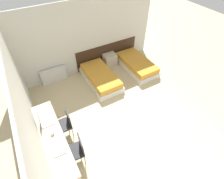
{
  "coord_description": "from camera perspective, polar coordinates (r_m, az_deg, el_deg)",
  "views": [
    {
      "loc": [
        -1.96,
        -0.93,
        4.46
      ],
      "look_at": [
        0.0,
        2.52,
        0.55
      ],
      "focal_mm": 28.0,
      "sensor_mm": 36.0,
      "label": 1
    }
  ],
  "objects": [
    {
      "name": "ground_plane",
      "position": [
        4.96,
        15.85,
        -22.88
      ],
      "size": [
        20.0,
        20.0,
        0.0
      ],
      "primitive_type": "plane",
      "color": "beige"
    },
    {
      "name": "nightstand",
      "position": [
        7.34,
        -0.69,
        9.65
      ],
      "size": [
        0.51,
        0.39,
        0.52
      ],
      "color": "beige",
      "rests_on": "ground_plane"
    },
    {
      "name": "radiator",
      "position": [
        6.86,
        -18.45,
        4.48
      ],
      "size": [
        0.93,
        0.12,
        0.58
      ],
      "color": "silver",
      "rests_on": "ground_plane"
    },
    {
      "name": "open_notebook",
      "position": [
        4.25,
        -16.96,
        -18.81
      ],
      "size": [
        0.27,
        0.22,
        0.02
      ],
      "rotation": [
        0.0,
        0.0,
        -0.03
      ],
      "color": "#236B3D",
      "rests_on": "desk"
    },
    {
      "name": "chair_near_notebook",
      "position": [
        4.5,
        -11.59,
        -18.64
      ],
      "size": [
        0.47,
        0.47,
        0.89
      ],
      "rotation": [
        0.0,
        0.0,
        -0.09
      ],
      "color": "#232328",
      "rests_on": "ground_plane"
    },
    {
      "name": "headboard_panel",
      "position": [
        7.41,
        -1.58,
        11.61
      ],
      "size": [
        2.7,
        0.03,
        0.86
      ],
      "color": "#382316",
      "rests_on": "ground_plane"
    },
    {
      "name": "wall_left",
      "position": [
        4.49,
        -26.15,
        -5.15
      ],
      "size": [
        0.05,
        5.58,
        2.7
      ],
      "color": "silver",
      "rests_on": "ground_plane"
    },
    {
      "name": "desk",
      "position": [
        4.63,
        -18.41,
        -15.38
      ],
      "size": [
        0.51,
        2.32,
        0.77
      ],
      "color": "#C6B28E",
      "rests_on": "ground_plane"
    },
    {
      "name": "chair_near_laptop",
      "position": [
        4.97,
        -15.25,
        -10.56
      ],
      "size": [
        0.44,
        0.44,
        0.89
      ],
      "rotation": [
        0.0,
        0.0,
        -0.02
      ],
      "color": "#232328",
      "rests_on": "ground_plane"
    },
    {
      "name": "wall_back",
      "position": [
        6.64,
        -9.31,
        16.1
      ],
      "size": [
        5.75,
        0.05,
        2.7
      ],
      "color": "silver",
      "rests_on": "ground_plane"
    },
    {
      "name": "bed_near_window",
      "position": [
        6.55,
        -3.8,
        3.91
      ],
      "size": [
        0.96,
        1.88,
        0.41
      ],
      "color": "silver",
      "rests_on": "ground_plane"
    },
    {
      "name": "laptop",
      "position": [
        4.7,
        -21.08,
        -10.04
      ],
      "size": [
        0.34,
        0.22,
        0.35
      ],
      "rotation": [
        0.0,
        0.0,
        -0.01
      ],
      "color": "silver",
      "rests_on": "desk"
    },
    {
      "name": "mug",
      "position": [
        4.5,
        -18.93,
        -13.21
      ],
      "size": [
        0.08,
        0.08,
        0.09
      ],
      "color": "white",
      "rests_on": "desk"
    },
    {
      "name": "bed_near_door",
      "position": [
        7.24,
        7.98,
        8.08
      ],
      "size": [
        0.96,
        1.88,
        0.41
      ],
      "color": "silver",
      "rests_on": "ground_plane"
    }
  ]
}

